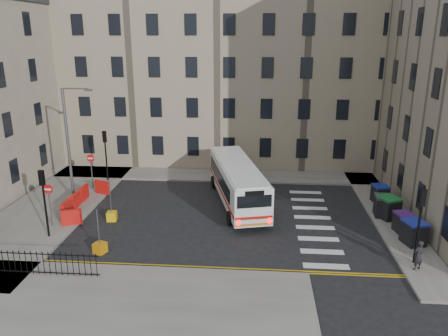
# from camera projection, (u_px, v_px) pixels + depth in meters

# --- Properties ---
(ground) EXTENTS (120.00, 120.00, 0.00)m
(ground) POSITION_uv_depth(u_px,v_px,m) (252.00, 218.00, 28.90)
(ground) COLOR black
(ground) RESTS_ON ground
(pavement_north) EXTENTS (36.00, 3.20, 0.15)m
(pavement_north) POSITION_uv_depth(u_px,v_px,m) (184.00, 175.00, 37.54)
(pavement_north) COLOR slate
(pavement_north) RESTS_ON ground
(pavement_east) EXTENTS (2.40, 26.00, 0.15)m
(pavement_east) POSITION_uv_depth(u_px,v_px,m) (376.00, 199.00, 32.00)
(pavement_east) COLOR slate
(pavement_east) RESTS_ON ground
(pavement_west) EXTENTS (6.00, 22.00, 0.15)m
(pavement_west) POSITION_uv_depth(u_px,v_px,m) (55.00, 205.00, 30.91)
(pavement_west) COLOR slate
(pavement_west) RESTS_ON ground
(pavement_sw) EXTENTS (20.00, 6.00, 0.15)m
(pavement_sw) POSITION_uv_depth(u_px,v_px,m) (94.00, 299.00, 19.89)
(pavement_sw) COLOR slate
(pavement_sw) RESTS_ON ground
(terrace_north) EXTENTS (38.30, 10.80, 17.20)m
(terrace_north) POSITION_uv_depth(u_px,v_px,m) (184.00, 67.00, 41.67)
(terrace_north) COLOR gray
(terrace_north) RESTS_ON ground
(traffic_light_east) EXTENTS (0.28, 0.22, 4.10)m
(traffic_light_east) POSITION_uv_depth(u_px,v_px,m) (420.00, 215.00, 22.15)
(traffic_light_east) COLOR black
(traffic_light_east) RESTS_ON pavement_east
(traffic_light_nw) EXTENTS (0.28, 0.22, 4.10)m
(traffic_light_nw) POSITION_uv_depth(u_px,v_px,m) (105.00, 148.00, 35.18)
(traffic_light_nw) COLOR black
(traffic_light_nw) RESTS_ON pavement_west
(traffic_light_sw) EXTENTS (0.28, 0.22, 4.10)m
(traffic_light_sw) POSITION_uv_depth(u_px,v_px,m) (44.00, 193.00, 25.17)
(traffic_light_sw) COLOR black
(traffic_light_sw) RESTS_ON pavement_west
(streetlamp) EXTENTS (0.50, 0.22, 8.14)m
(streetlamp) POSITION_uv_depth(u_px,v_px,m) (68.00, 143.00, 30.54)
(streetlamp) COLOR #595B5E
(streetlamp) RESTS_ON pavement_west
(no_entry_north) EXTENTS (0.60, 0.08, 3.00)m
(no_entry_north) POSITION_uv_depth(u_px,v_px,m) (91.00, 164.00, 33.54)
(no_entry_north) COLOR #595B5E
(no_entry_north) RESTS_ON pavement_west
(no_entry_south) EXTENTS (0.60, 0.08, 3.00)m
(no_entry_south) POSITION_uv_depth(u_px,v_px,m) (49.00, 196.00, 26.87)
(no_entry_south) COLOR #595B5E
(no_entry_south) RESTS_ON pavement_west
(roadworks_barriers) EXTENTS (1.66, 6.26, 1.00)m
(roadworks_barriers) POSITION_uv_depth(u_px,v_px,m) (81.00, 201.00, 30.10)
(roadworks_barriers) COLOR red
(roadworks_barriers) RESTS_ON pavement_west
(iron_railings) EXTENTS (7.80, 0.04, 1.20)m
(iron_railings) POSITION_uv_depth(u_px,v_px,m) (23.00, 263.00, 21.74)
(iron_railings) COLOR black
(iron_railings) RESTS_ON pavement_sw
(bus) EXTENTS (4.92, 10.81, 2.87)m
(bus) POSITION_uv_depth(u_px,v_px,m) (237.00, 181.00, 30.97)
(bus) COLOR silver
(bus) RESTS_ON ground
(wheelie_bin_a) EXTENTS (1.41, 1.52, 1.39)m
(wheelie_bin_a) POSITION_uv_depth(u_px,v_px,m) (414.00, 232.00, 24.82)
(wheelie_bin_a) COLOR black
(wheelie_bin_a) RESTS_ON pavement_east
(wheelie_bin_b) EXTENTS (1.19, 1.30, 1.23)m
(wheelie_bin_b) POSITION_uv_depth(u_px,v_px,m) (404.00, 222.00, 26.34)
(wheelie_bin_b) COLOR black
(wheelie_bin_b) RESTS_ON pavement_east
(wheelie_bin_c) EXTENTS (1.56, 1.65, 1.44)m
(wheelie_bin_c) POSITION_uv_depth(u_px,v_px,m) (388.00, 208.00, 28.31)
(wheelie_bin_c) COLOR black
(wheelie_bin_c) RESTS_ON pavement_east
(wheelie_bin_d) EXTENTS (1.20, 1.35, 1.40)m
(wheelie_bin_d) POSITION_uv_depth(u_px,v_px,m) (383.00, 206.00, 28.67)
(wheelie_bin_d) COLOR black
(wheelie_bin_d) RESTS_ON pavement_east
(wheelie_bin_e) EXTENTS (1.19, 1.31, 1.27)m
(wheelie_bin_e) POSITION_uv_depth(u_px,v_px,m) (380.00, 194.00, 31.02)
(wheelie_bin_e) COLOR black
(wheelie_bin_e) RESTS_ON pavement_east
(pedestrian) EXTENTS (0.69, 0.62, 1.59)m
(pedestrian) POSITION_uv_depth(u_px,v_px,m) (418.00, 255.00, 22.07)
(pedestrian) COLOR black
(pedestrian) RESTS_ON pavement_east
(bollard_yellow) EXTENTS (0.67, 0.67, 0.60)m
(bollard_yellow) POSITION_uv_depth(u_px,v_px,m) (112.00, 216.00, 28.41)
(bollard_yellow) COLOR gold
(bollard_yellow) RESTS_ON ground
(bollard_chevron) EXTENTS (0.78, 0.78, 0.60)m
(bollard_chevron) POSITION_uv_depth(u_px,v_px,m) (100.00, 248.00, 24.20)
(bollard_chevron) COLOR #C1760B
(bollard_chevron) RESTS_ON ground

